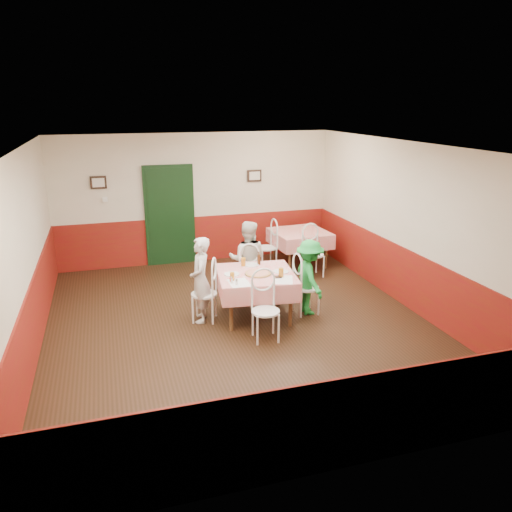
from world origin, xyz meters
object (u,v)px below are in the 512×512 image
object	(u,v)px
glass_a	(232,276)
glass_b	(281,273)
second_table	(299,248)
diner_left	(200,280)
chair_near	(266,312)
diner_far	(248,260)
chair_left	(204,294)
chair_right	(306,288)
diner_right	(309,277)
main_table	(256,295)
glass_c	(243,262)
chair_second_b	(313,255)
beer_bottle	(259,259)
chair_far	(248,274)
pizza	(258,273)
chair_second_a	(267,248)
wallet	(278,277)

from	to	relation	value
glass_a	glass_b	distance (m)	0.78
second_table	diner_left	size ratio (longest dim) A/B	0.80
chair_near	diner_far	world-z (taller)	diner_far
chair_left	chair_right	world-z (taller)	same
diner_right	chair_right	bearing A→B (deg)	83.05
chair_left	chair_near	size ratio (longest dim) A/B	1.00
main_table	diner_right	size ratio (longest dim) A/B	0.96
glass_c	chair_left	bearing A→B (deg)	-157.75
chair_near	glass_a	distance (m)	0.80
main_table	chair_left	world-z (taller)	chair_left
chair_second_b	beer_bottle	bearing A→B (deg)	-146.19
main_table	chair_far	size ratio (longest dim) A/B	1.36
chair_right	pizza	bearing A→B (deg)	84.46
chair_left	pizza	world-z (taller)	chair_left
chair_far	glass_a	xyz separation A→B (m)	(-0.56, -1.07, 0.37)
chair_left	glass_a	xyz separation A→B (m)	(0.39, -0.33, 0.37)
main_table	chair_second_b	bearing A→B (deg)	43.00
pizza	glass_a	xyz separation A→B (m)	(-0.47, -0.16, 0.05)
chair_near	chair_right	bearing A→B (deg)	42.03
chair_right	diner_right	xyz separation A→B (m)	(0.05, -0.01, 0.18)
chair_second_a	beer_bottle	bearing A→B (deg)	-25.54
chair_far	diner_far	bearing A→B (deg)	-89.14
beer_bottle	second_table	bearing A→B (deg)	51.62
chair_left	chair_far	world-z (taller)	same
diner_right	glass_c	bearing A→B (deg)	62.37
chair_second_a	glass_c	xyz separation A→B (m)	(-1.04, -1.92, 0.38)
diner_right	glass_b	bearing A→B (deg)	107.61
chair_near	glass_b	world-z (taller)	glass_b
chair_near	pizza	size ratio (longest dim) A/B	2.19
chair_second_b	glass_b	bearing A→B (deg)	-129.90
diner_left	diner_far	size ratio (longest dim) A/B	0.99
chair_right	chair_far	bearing A→B (deg)	35.20
diner_left	glass_b	bearing A→B (deg)	83.48
second_table	diner_left	world-z (taller)	diner_left
pizza	wallet	size ratio (longest dim) A/B	3.74
glass_b	beer_bottle	world-z (taller)	beer_bottle
second_table	chair_second_a	xyz separation A→B (m)	(-0.75, 0.00, 0.08)
chair_far	pizza	size ratio (longest dim) A/B	2.19
wallet	chair_right	bearing A→B (deg)	26.32
diner_far	main_table	bearing A→B (deg)	103.89
diner_right	chair_near	bearing A→B (deg)	126.41
glass_b	diner_right	xyz separation A→B (m)	(0.57, 0.18, -0.20)
chair_far	chair_second_b	size ratio (longest dim) A/B	1.00
glass_a	diner_left	bearing A→B (deg)	142.38
chair_right	pizza	world-z (taller)	chair_right
chair_second_a	diner_right	world-z (taller)	diner_right
chair_left	beer_bottle	xyz separation A→B (m)	(1.02, 0.31, 0.41)
chair_second_a	chair_second_b	world-z (taller)	same
wallet	diner_far	xyz separation A→B (m)	(-0.15, 1.20, -0.06)
glass_a	chair_second_b	bearing A→B (deg)	40.03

